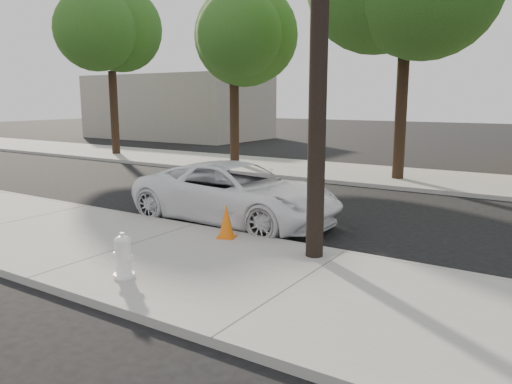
{
  "coord_description": "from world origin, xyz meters",
  "views": [
    {
      "loc": [
        7.73,
        -11.21,
        3.19
      ],
      "look_at": [
        1.42,
        -1.43,
        1.0
      ],
      "focal_mm": 35.0,
      "sensor_mm": 36.0,
      "label": 1
    }
  ],
  "objects_px": {
    "fire_hydrant": "(123,257)",
    "traffic_cone": "(226,221)",
    "utility_pole": "(320,13)",
    "police_cruiser": "(236,193)"
  },
  "relations": [
    {
      "from": "fire_hydrant",
      "to": "traffic_cone",
      "type": "bearing_deg",
      "value": 77.36
    },
    {
      "from": "police_cruiser",
      "to": "fire_hydrant",
      "type": "relative_size",
      "value": 7.54
    },
    {
      "from": "utility_pole",
      "to": "police_cruiser",
      "type": "xyz_separation_m",
      "value": [
        -3.2,
        1.91,
        -3.92
      ]
    },
    {
      "from": "police_cruiser",
      "to": "traffic_cone",
      "type": "bearing_deg",
      "value": -149.66
    },
    {
      "from": "police_cruiser",
      "to": "traffic_cone",
      "type": "height_order",
      "value": "police_cruiser"
    },
    {
      "from": "fire_hydrant",
      "to": "traffic_cone",
      "type": "relative_size",
      "value": 0.98
    },
    {
      "from": "police_cruiser",
      "to": "traffic_cone",
      "type": "relative_size",
      "value": 7.39
    },
    {
      "from": "police_cruiser",
      "to": "traffic_cone",
      "type": "xyz_separation_m",
      "value": [
        0.98,
        -1.78,
        -0.26
      ]
    },
    {
      "from": "utility_pole",
      "to": "police_cruiser",
      "type": "bearing_deg",
      "value": 149.23
    },
    {
      "from": "utility_pole",
      "to": "fire_hydrant",
      "type": "xyz_separation_m",
      "value": [
        -2.23,
        -2.86,
        -4.19
      ]
    }
  ]
}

